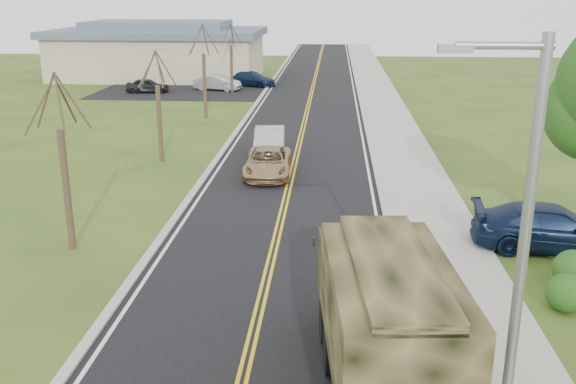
# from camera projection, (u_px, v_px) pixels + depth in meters

# --- Properties ---
(road) EXTENTS (8.00, 120.00, 0.01)m
(road) POSITION_uv_depth(u_px,v_px,m) (309.00, 105.00, 50.39)
(road) COLOR black
(road) RESTS_ON ground
(curb_right) EXTENTS (0.30, 120.00, 0.12)m
(curb_right) POSITION_uv_depth(u_px,v_px,m) (362.00, 105.00, 50.09)
(curb_right) COLOR #9E998E
(curb_right) RESTS_ON ground
(sidewalk_right) EXTENTS (3.20, 120.00, 0.10)m
(sidewalk_right) POSITION_uv_depth(u_px,v_px,m) (384.00, 105.00, 49.97)
(sidewalk_right) COLOR #9E998E
(sidewalk_right) RESTS_ON ground
(curb_left) EXTENTS (0.30, 120.00, 0.10)m
(curb_left) POSITION_uv_depth(u_px,v_px,m) (256.00, 103.00, 50.66)
(curb_left) COLOR #9E998E
(curb_left) RESTS_ON ground
(street_light) EXTENTS (1.65, 0.22, 8.00)m
(street_light) POSITION_uv_depth(u_px,v_px,m) (515.00, 262.00, 10.19)
(street_light) COLOR gray
(street_light) RESTS_ON ground
(bare_tree_a) EXTENTS (1.93, 2.26, 6.08)m
(bare_tree_a) POSITION_uv_depth(u_px,v_px,m) (65.00, 175.00, 21.53)
(bare_tree_a) COLOR #38281C
(bare_tree_a) RESTS_ON ground
(bare_tree_b) EXTENTS (1.83, 2.14, 5.73)m
(bare_tree_b) POSITION_uv_depth(u_px,v_px,m) (159.00, 114.00, 33.00)
(bare_tree_b) COLOR #38281C
(bare_tree_b) RESTS_ON ground
(bare_tree_c) EXTENTS (2.04, 2.39, 6.42)m
(bare_tree_c) POSITION_uv_depth(u_px,v_px,m) (204.00, 78.00, 44.33)
(bare_tree_c) COLOR #38281C
(bare_tree_c) RESTS_ON ground
(bare_tree_d) EXTENTS (1.88, 2.20, 5.91)m
(bare_tree_d) POSITION_uv_depth(u_px,v_px,m) (231.00, 63.00, 55.81)
(bare_tree_d) COLOR #38281C
(bare_tree_d) RESTS_ON ground
(commercial_building) EXTENTS (25.50, 21.50, 5.65)m
(commercial_building) POSITION_uv_depth(u_px,v_px,m) (160.00, 51.00, 65.87)
(commercial_building) COLOR tan
(commercial_building) RESTS_ON ground
(military_truck) EXTENTS (3.03, 7.14, 3.46)m
(military_truck) POSITION_uv_depth(u_px,v_px,m) (384.00, 312.00, 13.73)
(military_truck) COLOR black
(military_truck) RESTS_ON ground
(suv_champagne) EXTENTS (2.33, 4.77, 1.30)m
(suv_champagne) POSITION_uv_depth(u_px,v_px,m) (268.00, 162.00, 30.91)
(suv_champagne) COLOR tan
(suv_champagne) RESTS_ON ground
(sedan_silver) EXTENTS (1.87, 4.64, 1.50)m
(sedan_silver) POSITION_uv_depth(u_px,v_px,m) (270.00, 142.00, 34.69)
(sedan_silver) COLOR #ADADB2
(sedan_silver) RESTS_ON ground
(pickup_navy) EXTENTS (5.55, 2.67, 1.56)m
(pickup_navy) POSITION_uv_depth(u_px,v_px,m) (552.00, 228.00, 22.00)
(pickup_navy) COLOR #0E1B34
(pickup_navy) RESTS_ON ground
(lot_car_dark) EXTENTS (3.82, 1.91, 1.25)m
(lot_car_dark) POSITION_uv_depth(u_px,v_px,m) (148.00, 86.00, 56.18)
(lot_car_dark) COLOR black
(lot_car_dark) RESTS_ON ground
(lot_car_silver) EXTENTS (4.45, 2.40, 1.39)m
(lot_car_silver) POSITION_uv_depth(u_px,v_px,m) (217.00, 83.00, 57.49)
(lot_car_silver) COLOR #B3B4B8
(lot_car_silver) RESTS_ON ground
(lot_car_navy) EXTENTS (5.06, 3.70, 1.36)m
(lot_car_navy) POSITION_uv_depth(u_px,v_px,m) (252.00, 79.00, 60.09)
(lot_car_navy) COLOR #0F1D3A
(lot_car_navy) RESTS_ON ground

